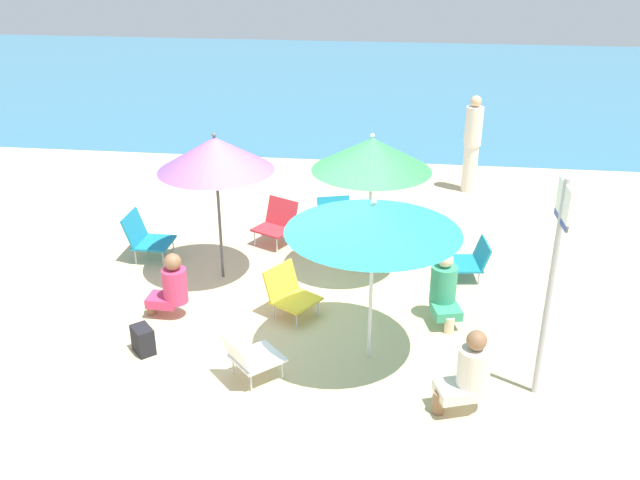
{
  "coord_description": "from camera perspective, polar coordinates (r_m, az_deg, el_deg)",
  "views": [
    {
      "loc": [
        1.55,
        -7.38,
        4.48
      ],
      "look_at": [
        0.51,
        0.81,
        0.7
      ],
      "focal_mm": 38.79,
      "sensor_mm": 36.0,
      "label": 1
    }
  ],
  "objects": [
    {
      "name": "beach_chair_e",
      "position": [
        10.36,
        -14.24,
        0.31
      ],
      "size": [
        0.62,
        0.56,
        0.69
      ],
      "rotation": [
        0.0,
        0.0,
        -0.01
      ],
      "color": "teal",
      "rests_on": "ground_plane"
    },
    {
      "name": "beach_chair_f",
      "position": [
        9.75,
        12.21,
        -1.6
      ],
      "size": [
        0.66,
        0.62,
        0.53
      ],
      "rotation": [
        0.0,
        0.0,
        -3.01
      ],
      "color": "teal",
      "rests_on": "ground_plane"
    },
    {
      "name": "person_c",
      "position": [
        8.57,
        10.21,
        -4.0
      ],
      "size": [
        0.41,
        0.55,
        0.91
      ],
      "rotation": [
        0.0,
        0.0,
        4.97
      ],
      "color": "#389970",
      "rests_on": "ground_plane"
    },
    {
      "name": "sea_water",
      "position": [
        22.21,
        3.17,
        12.96
      ],
      "size": [
        40.0,
        16.0,
        0.01
      ],
      "primitive_type": "cube",
      "color": "teal",
      "rests_on": "ground_plane"
    },
    {
      "name": "person_a",
      "position": [
        12.79,
        12.43,
        7.75
      ],
      "size": [
        0.31,
        0.31,
        1.76
      ],
      "rotation": [
        0.0,
        0.0,
        5.6
      ],
      "color": "silver",
      "rests_on": "ground_plane"
    },
    {
      "name": "beach_chair_c",
      "position": [
        7.48,
        -5.9,
        -9.5
      ],
      "size": [
        0.74,
        0.73,
        0.57
      ],
      "rotation": [
        0.0,
        0.0,
        0.75
      ],
      "color": "white",
      "rests_on": "ground_plane"
    },
    {
      "name": "umbrella_green",
      "position": [
        9.1,
        4.3,
        7.06
      ],
      "size": [
        1.59,
        1.59,
        2.03
      ],
      "color": "silver",
      "rests_on": "ground_plane"
    },
    {
      "name": "beach_chair_a",
      "position": [
        8.63,
        -2.55,
        -4.29
      ],
      "size": [
        0.75,
        0.74,
        0.62
      ],
      "rotation": [
        0.0,
        0.0,
        -0.56
      ],
      "color": "gold",
      "rests_on": "ground_plane"
    },
    {
      "name": "umbrella_teal",
      "position": [
        7.17,
        4.43,
        1.79
      ],
      "size": [
        1.87,
        1.87,
        1.92
      ],
      "color": "silver",
      "rests_on": "ground_plane"
    },
    {
      "name": "person_b",
      "position": [
        8.72,
        -12.18,
        -3.74
      ],
      "size": [
        0.55,
        0.31,
        0.86
      ],
      "rotation": [
        0.0,
        0.0,
        3.11
      ],
      "color": "#DB3866",
      "rests_on": "ground_plane"
    },
    {
      "name": "ground_plane",
      "position": [
        8.77,
        -3.99,
        -6.17
      ],
      "size": [
        40.0,
        40.0,
        0.0
      ],
      "primitive_type": "plane",
      "color": "#D3BC8C"
    },
    {
      "name": "umbrella_purple",
      "position": [
        9.07,
        -8.64,
        7.02
      ],
      "size": [
        1.52,
        1.52,
        2.07
      ],
      "color": "#4C4C51",
      "rests_on": "ground_plane"
    },
    {
      "name": "beach_chair_d",
      "position": [
        10.73,
        1.26,
        1.94
      ],
      "size": [
        0.65,
        0.66,
        0.62
      ],
      "rotation": [
        0.0,
        0.0,
        -1.27
      ],
      "color": "teal",
      "rests_on": "ground_plane"
    },
    {
      "name": "beach_chair_b",
      "position": [
        10.55,
        -3.57,
        1.54
      ],
      "size": [
        0.72,
        0.72,
        0.67
      ],
      "rotation": [
        0.0,
        0.0,
        -2.05
      ],
      "color": "red",
      "rests_on": "ground_plane"
    },
    {
      "name": "beach_bag",
      "position": [
        8.22,
        -14.39,
        -7.98
      ],
      "size": [
        0.33,
        0.34,
        0.32
      ],
      "primitive_type": "cube",
      "rotation": [
        0.0,
        0.0,
        2.31
      ],
      "color": "black",
      "rests_on": "ground_plane"
    },
    {
      "name": "person_d",
      "position": [
        7.1,
        12.17,
        -10.57
      ],
      "size": [
        0.56,
        0.44,
        0.91
      ],
      "rotation": [
        0.0,
        0.0,
        3.48
      ],
      "color": "silver",
      "rests_on": "ground_plane"
    },
    {
      "name": "warning_sign",
      "position": [
        7.01,
        18.78,
        -1.66
      ],
      "size": [
        0.06,
        0.47,
        2.37
      ],
      "rotation": [
        0.0,
        0.0,
        0.03
      ],
      "color": "#ADADB2",
      "rests_on": "ground_plane"
    }
  ]
}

